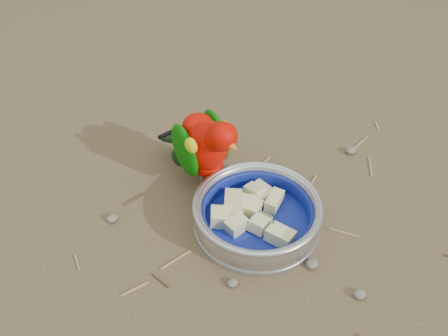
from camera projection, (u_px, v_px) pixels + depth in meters
ground at (284, 254)px, 0.88m from camera, size 60.00×60.00×0.00m
food_bowl at (257, 223)px, 0.93m from camera, size 0.23×0.23×0.02m
bowl_wall at (257, 212)px, 0.91m from camera, size 0.23×0.23×0.04m
fruit_wedges at (257, 215)px, 0.91m from camera, size 0.14×0.14×0.03m
lory_parrot at (205, 151)px, 0.96m from camera, size 0.11×0.22×0.17m
ground_debris at (252, 219)px, 0.94m from camera, size 0.90×0.80×0.01m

